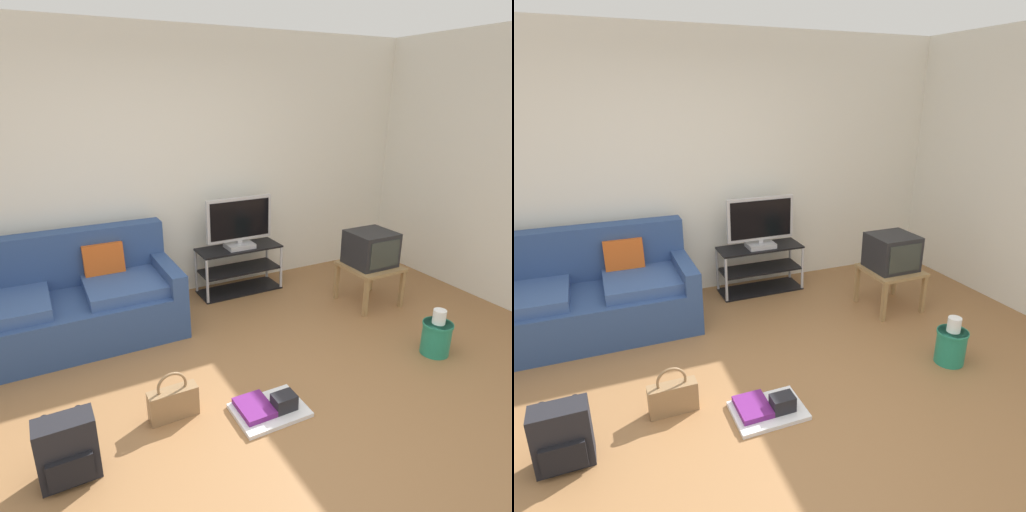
# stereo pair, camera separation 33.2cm
# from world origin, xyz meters

# --- Properties ---
(ground_plane) EXTENTS (9.00, 9.80, 0.02)m
(ground_plane) POSITION_xyz_m (0.00, 0.00, -0.01)
(ground_plane) COLOR olive
(wall_back) EXTENTS (9.00, 0.10, 2.70)m
(wall_back) POSITION_xyz_m (0.00, 2.45, 1.35)
(wall_back) COLOR silver
(wall_back) RESTS_ON ground_plane
(wall_right) EXTENTS (0.10, 3.60, 2.70)m
(wall_right) POSITION_xyz_m (3.05, 0.84, 1.35)
(wall_right) COLOR silver
(wall_right) RESTS_ON ground_plane
(couch) EXTENTS (1.89, 0.92, 0.91)m
(couch) POSITION_xyz_m (-0.99, 1.90, 0.33)
(couch) COLOR navy
(couch) RESTS_ON ground_plane
(tv_stand) EXTENTS (0.91, 0.36, 0.51)m
(tv_stand) POSITION_xyz_m (0.77, 2.12, 0.26)
(tv_stand) COLOR black
(tv_stand) RESTS_ON ground_plane
(flat_tv) EXTENTS (0.74, 0.22, 0.55)m
(flat_tv) POSITION_xyz_m (0.77, 2.10, 0.78)
(flat_tv) COLOR #B2B2B7
(flat_tv) RESTS_ON tv_stand
(side_table) EXTENTS (0.53, 0.53, 0.42)m
(side_table) POSITION_xyz_m (1.84, 1.22, 0.36)
(side_table) COLOR #9E7A4C
(side_table) RESTS_ON ground_plane
(crt_tv) EXTENTS (0.43, 0.42, 0.35)m
(crt_tv) POSITION_xyz_m (1.84, 1.24, 0.60)
(crt_tv) COLOR #232326
(crt_tv) RESTS_ON side_table
(backpack) EXTENTS (0.32, 0.24, 0.40)m
(backpack) POSITION_xyz_m (-1.19, 0.22, 0.20)
(backpack) COLOR black
(backpack) RESTS_ON ground_plane
(handbag) EXTENTS (0.33, 0.11, 0.35)m
(handbag) POSITION_xyz_m (-0.52, 0.44, 0.12)
(handbag) COLOR olive
(handbag) RESTS_ON ground_plane
(cleaning_bucket) EXTENTS (0.25, 0.25, 0.40)m
(cleaning_bucket) POSITION_xyz_m (1.69, 0.19, 0.17)
(cleaning_bucket) COLOR #238466
(cleaning_bucket) RESTS_ON ground_plane
(floor_tray) EXTENTS (0.49, 0.36, 0.14)m
(floor_tray) POSITION_xyz_m (0.08, 0.18, 0.04)
(floor_tray) COLOR silver
(floor_tray) RESTS_ON ground_plane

